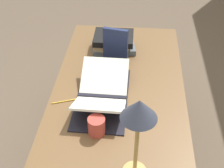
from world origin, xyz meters
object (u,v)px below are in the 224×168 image
at_px(reading_lamp, 139,118).
at_px(coffee_mug, 97,126).
at_px(book_stack_tall, 114,43).
at_px(book_standing_upright, 116,46).
at_px(open_book, 102,93).
at_px(pencil, 67,101).

distance_m(reading_lamp, coffee_mug, 0.43).
height_order(book_stack_tall, coffee_mug, book_stack_tall).
bearing_deg(book_standing_upright, open_book, 3.31).
distance_m(open_book, coffee_mug, 0.27).
distance_m(open_book, pencil, 0.21).
relative_size(open_book, coffee_mug, 4.73).
xyz_separation_m(open_book, pencil, (0.04, -0.20, -0.03)).
relative_size(open_book, pencil, 3.35).
xyz_separation_m(open_book, book_standing_upright, (-0.37, 0.05, 0.09)).
height_order(open_book, pencil, open_book).
relative_size(coffee_mug, pencil, 0.71).
relative_size(reading_lamp, coffee_mug, 3.70).
xyz_separation_m(coffee_mug, pencil, (-0.22, -0.20, -0.05)).
xyz_separation_m(book_stack_tall, pencil, (0.56, -0.22, -0.06)).
bearing_deg(book_standing_upright, reading_lamp, 20.86).
bearing_deg(pencil, book_stack_tall, 158.57).
xyz_separation_m(book_stack_tall, book_standing_upright, (0.15, 0.02, 0.06)).
height_order(open_book, reading_lamp, reading_lamp).
bearing_deg(open_book, book_standing_upright, 173.22).
bearing_deg(open_book, pencil, -76.64).
height_order(open_book, book_standing_upright, book_standing_upright).
bearing_deg(coffee_mug, book_stack_tall, 178.46).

